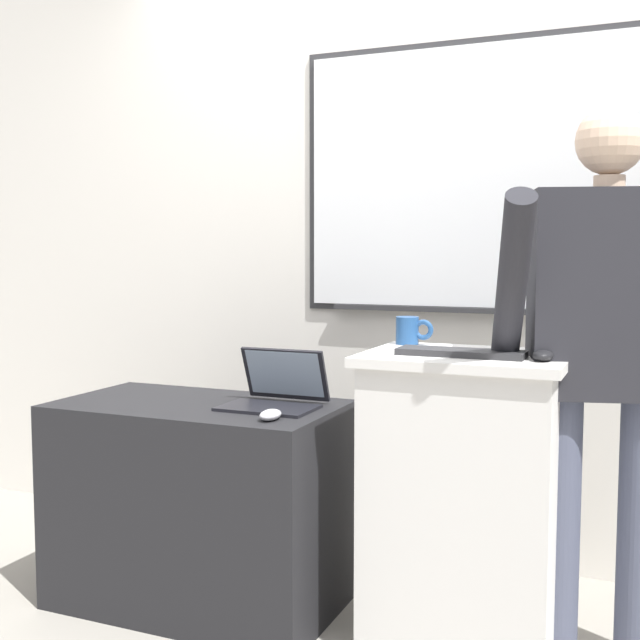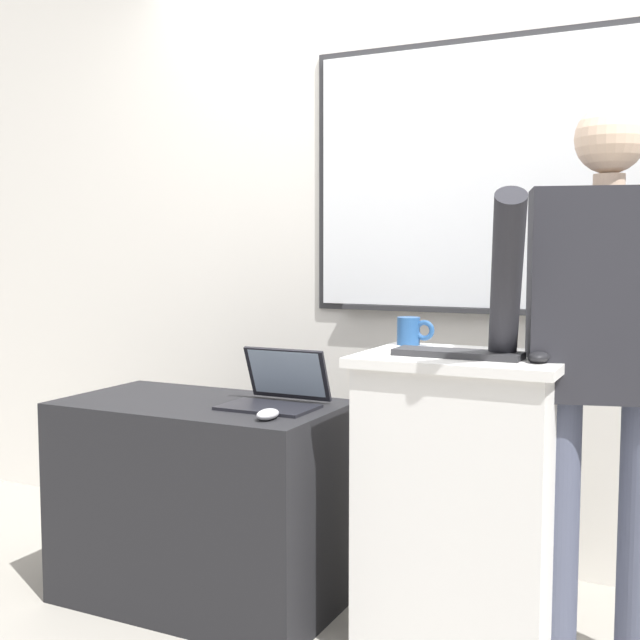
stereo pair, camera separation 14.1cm
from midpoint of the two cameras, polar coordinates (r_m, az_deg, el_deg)
name	(u,v)px [view 2 (the right image)]	position (r m, az deg, el deg)	size (l,w,h in m)	color
back_wall	(427,209)	(3.34, 8.84, 7.78)	(6.40, 0.17, 2.84)	silver
lectern_podium	(462,503)	(2.62, 11.61, -12.63)	(0.62, 0.48, 0.94)	silver
side_desk	(202,501)	(2.96, -7.02, -12.68)	(0.99, 0.56, 0.72)	black
person_presenter	(604,348)	(2.51, 21.06, -1.87)	(0.61, 0.63, 1.68)	#474C60
laptop	(279,388)	(2.78, -1.49, -4.88)	(0.32, 0.28, 0.19)	black
wireless_keyboard	(458,354)	(2.46, 11.39, -2.36)	(0.39, 0.12, 0.02)	#2D2D30
computer_mouse_by_laptop	(268,414)	(2.56, -2.15, -6.72)	(0.06, 0.10, 0.03)	#BCBCC1
computer_mouse_by_keyboard	(540,357)	(2.39, 16.99, -2.51)	(0.06, 0.10, 0.03)	black
coffee_mug	(410,331)	(2.74, 7.92, -0.78)	(0.13, 0.08, 0.09)	#234C84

